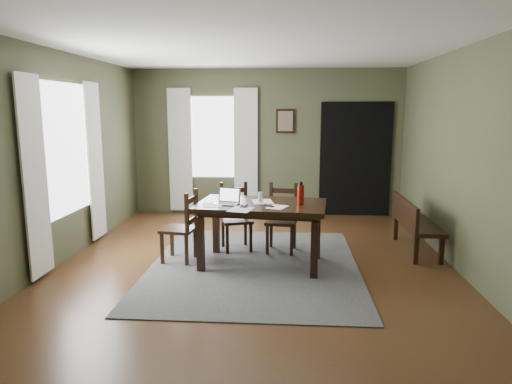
# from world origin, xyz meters

# --- Properties ---
(ground) EXTENTS (5.00, 6.00, 0.01)m
(ground) POSITION_xyz_m (0.00, 0.00, -0.01)
(ground) COLOR #492C16
(room_shell) EXTENTS (5.02, 6.02, 2.71)m
(room_shell) POSITION_xyz_m (0.00, 0.00, 1.80)
(room_shell) COLOR #464A30
(room_shell) RESTS_ON ground
(rug) EXTENTS (2.60, 3.20, 0.01)m
(rug) POSITION_xyz_m (0.00, 0.00, 0.01)
(rug) COLOR #444444
(rug) RESTS_ON ground
(dining_table) EXTENTS (1.67, 1.11, 0.79)m
(dining_table) POSITION_xyz_m (0.09, 0.05, 0.71)
(dining_table) COLOR black
(dining_table) RESTS_ON rug
(chair_end) EXTENTS (0.46, 0.46, 0.93)m
(chair_end) POSITION_xyz_m (-0.94, 0.11, 0.46)
(chair_end) COLOR black
(chair_end) RESTS_ON rug
(chair_back_left) EXTENTS (0.52, 0.52, 0.93)m
(chair_back_left) POSITION_xyz_m (-0.32, 0.70, 0.46)
(chair_back_left) COLOR black
(chair_back_left) RESTS_ON rug
(chair_back_right) EXTENTS (0.46, 0.46, 0.94)m
(chair_back_right) POSITION_xyz_m (0.34, 0.66, 0.46)
(chair_back_right) COLOR black
(chair_back_right) RESTS_ON rug
(bench) EXTENTS (0.42, 1.31, 0.74)m
(bench) POSITION_xyz_m (2.15, 0.79, 0.44)
(bench) COLOR black
(bench) RESTS_ON ground
(laptop) EXTENTS (0.32, 0.28, 0.19)m
(laptop) POSITION_xyz_m (-0.33, -0.00, 0.85)
(laptop) COLOR #B7B7BC
(laptop) RESTS_ON dining_table
(computer_mouse) EXTENTS (0.08, 0.11, 0.03)m
(computer_mouse) POSITION_xyz_m (-0.11, -0.21, 0.82)
(computer_mouse) COLOR #3F3F42
(computer_mouse) RESTS_ON dining_table
(tv_remote) EXTENTS (0.14, 0.15, 0.02)m
(tv_remote) POSITION_xyz_m (0.18, -0.14, 0.81)
(tv_remote) COLOR black
(tv_remote) RESTS_ON dining_table
(drinking_glass) EXTENTS (0.08, 0.08, 0.14)m
(drinking_glass) POSITION_xyz_m (0.07, 0.08, 0.87)
(drinking_glass) COLOR silver
(drinking_glass) RESTS_ON dining_table
(water_bottle) EXTENTS (0.09, 0.09, 0.28)m
(water_bottle) POSITION_xyz_m (0.57, -0.02, 0.93)
(water_bottle) COLOR #9A180B
(water_bottle) RESTS_ON dining_table
(paper_a) EXTENTS (0.28, 0.34, 0.00)m
(paper_a) POSITION_xyz_m (-0.51, -0.12, 0.81)
(paper_a) COLOR white
(paper_a) RESTS_ON dining_table
(paper_b) EXTENTS (0.29, 0.32, 0.00)m
(paper_b) POSITION_xyz_m (0.29, -0.17, 0.81)
(paper_b) COLOR white
(paper_b) RESTS_ON dining_table
(paper_c) EXTENTS (0.31, 0.37, 0.00)m
(paper_c) POSITION_xyz_m (0.09, 0.14, 0.81)
(paper_c) COLOR white
(paper_c) RESTS_ON dining_table
(paper_e) EXTENTS (0.32, 0.38, 0.00)m
(paper_e) POSITION_xyz_m (-0.13, -0.34, 0.81)
(paper_e) COLOR white
(paper_e) RESTS_ON dining_table
(window_left) EXTENTS (0.01, 1.30, 1.70)m
(window_left) POSITION_xyz_m (-2.47, 0.20, 1.45)
(window_left) COLOR white
(window_left) RESTS_ON ground
(window_back) EXTENTS (1.00, 0.01, 1.50)m
(window_back) POSITION_xyz_m (-1.00, 2.97, 1.45)
(window_back) COLOR white
(window_back) RESTS_ON ground
(curtain_left_near) EXTENTS (0.03, 0.48, 2.30)m
(curtain_left_near) POSITION_xyz_m (-2.44, -0.62, 1.20)
(curtain_left_near) COLOR silver
(curtain_left_near) RESTS_ON ground
(curtain_left_far) EXTENTS (0.03, 0.48, 2.30)m
(curtain_left_far) POSITION_xyz_m (-2.44, 1.02, 1.20)
(curtain_left_far) COLOR silver
(curtain_left_far) RESTS_ON ground
(curtain_back_left) EXTENTS (0.44, 0.03, 2.30)m
(curtain_back_left) POSITION_xyz_m (-1.62, 2.94, 1.20)
(curtain_back_left) COLOR silver
(curtain_back_left) RESTS_ON ground
(curtain_back_right) EXTENTS (0.44, 0.03, 2.30)m
(curtain_back_right) POSITION_xyz_m (-0.38, 2.94, 1.20)
(curtain_back_right) COLOR silver
(curtain_back_right) RESTS_ON ground
(framed_picture) EXTENTS (0.34, 0.03, 0.44)m
(framed_picture) POSITION_xyz_m (0.35, 2.97, 1.75)
(framed_picture) COLOR black
(framed_picture) RESTS_ON ground
(doorway_back) EXTENTS (1.30, 0.03, 2.10)m
(doorway_back) POSITION_xyz_m (1.65, 2.97, 1.05)
(doorway_back) COLOR black
(doorway_back) RESTS_ON ground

